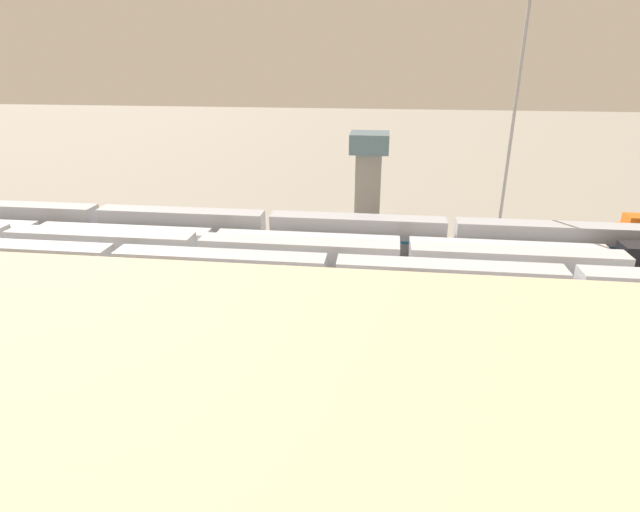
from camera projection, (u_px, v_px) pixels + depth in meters
name	position (u px, v px, depth m)	size (l,w,h in m)	color
ground_plane	(265.00, 279.00, 60.66)	(400.00, 400.00, 0.00)	gray
track_bed_0	(288.00, 237.00, 74.46)	(140.00, 2.80, 0.12)	#3D3833
track_bed_1	(281.00, 249.00, 69.85)	(140.00, 2.80, 0.12)	#4C443D
track_bed_2	(273.00, 263.00, 65.24)	(140.00, 2.80, 0.12)	#3D3833
track_bed_3	(265.00, 279.00, 60.64)	(140.00, 2.80, 0.12)	#3D3833
track_bed_4	(255.00, 297.00, 56.03)	(140.00, 2.80, 0.12)	#3D3833
track_bed_5	(243.00, 319.00, 51.42)	(140.00, 2.80, 0.12)	#4C443D
track_bed_6	(228.00, 346.00, 46.81)	(140.00, 2.80, 0.12)	#4C443D
train_on_track_4	(331.00, 280.00, 54.12)	(95.60, 3.06, 5.00)	#B7BABF
train_on_track_6	(386.00, 337.00, 44.46)	(95.60, 3.06, 3.80)	#B7BABF
train_on_track_1	(268.00, 231.00, 69.11)	(95.60, 3.06, 5.00)	#A8AAB2
train_on_track_5	(411.00, 306.00, 48.57)	(47.20, 3.00, 5.00)	#A8AAB2
train_on_track_3	(198.00, 256.00, 60.61)	(95.60, 3.06, 5.00)	#B7BABF
train_on_track_2	(290.00, 249.00, 64.25)	(114.80, 3.06, 4.40)	black
light_mast_0	(517.00, 92.00, 66.65)	(2.80, 0.70, 32.68)	#9EA0A5
maintenance_shed	(377.00, 475.00, 24.40)	(52.79, 20.63, 12.56)	tan
control_tower	(369.00, 169.00, 80.52)	(6.00, 6.00, 13.62)	gray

